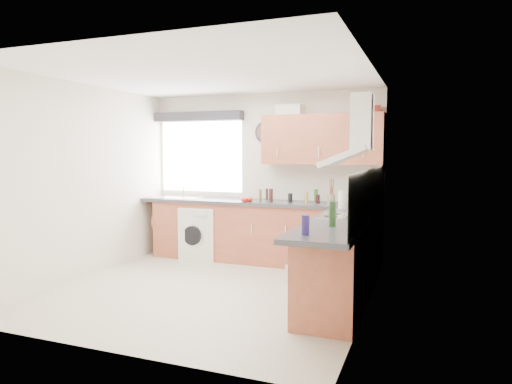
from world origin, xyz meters
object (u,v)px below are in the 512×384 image
at_px(oven, 343,260).
at_px(washing_machine, 201,233).
at_px(upper_cabinets, 322,139).
at_px(extractor_hood, 354,139).

height_order(oven, washing_machine, oven).
distance_m(upper_cabinets, washing_machine, 2.30).
distance_m(oven, washing_machine, 2.61).
xyz_separation_m(upper_cabinets, washing_machine, (-1.81, -0.23, -1.40)).
bearing_deg(extractor_hood, washing_machine, 155.93).
bearing_deg(extractor_hood, oven, 180.00).
relative_size(oven, extractor_hood, 1.09).
bearing_deg(washing_machine, upper_cabinets, -3.01).
distance_m(oven, upper_cabinets, 1.99).
xyz_separation_m(oven, upper_cabinets, (-0.55, 1.32, 1.38)).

